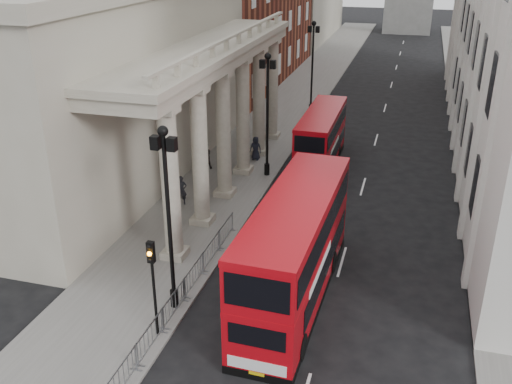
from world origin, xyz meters
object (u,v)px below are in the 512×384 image
pedestrian_a (182,190)px  pedestrian_c (256,148)px  lamp_post_north (312,61)px  traffic_light (152,272)px  lamp_post_mid (267,107)px  pedestrian_b (205,156)px  bus_near (295,248)px  lamp_post_south (168,208)px  bus_far (321,138)px

pedestrian_a → pedestrian_c: pedestrian_a is taller
lamp_post_north → traffic_light: (0.10, -34.02, -1.80)m
lamp_post_mid → pedestrian_c: lamp_post_mid is taller
pedestrian_a → pedestrian_c: size_ratio=1.04×
pedestrian_b → pedestrian_c: pedestrian_b is taller
traffic_light → bus_near: size_ratio=0.37×
lamp_post_north → pedestrian_c: (-1.56, -13.36, -3.92)m
lamp_post_south → pedestrian_c: size_ratio=4.76×
lamp_post_south → bus_near: lamp_post_south is taller
traffic_light → pedestrian_a: size_ratio=2.37×
lamp_post_south → pedestrian_b: lamp_post_south is taller
pedestrian_c → bus_far: bearing=4.3°
bus_far → pedestrian_a: bearing=-127.7°
lamp_post_south → lamp_post_north: same height
lamp_post_north → pedestrian_b: lamp_post_north is taller
lamp_post_south → lamp_post_mid: bearing=90.0°
lamp_post_mid → pedestrian_c: (-1.56, 2.64, -3.92)m
bus_far → pedestrian_a: size_ratio=5.14×
lamp_post_mid → bus_near: size_ratio=0.72×
traffic_light → bus_near: bearing=41.6°
traffic_light → bus_far: (3.08, 21.01, -1.00)m
pedestrian_a → traffic_light: bearing=-99.6°
lamp_post_mid → pedestrian_b: (-4.46, -0.08, -3.85)m
bus_near → pedestrian_c: (-6.46, 16.39, -1.58)m
lamp_post_south → bus_far: lamp_post_south is taller
lamp_post_south → pedestrian_c: (-1.56, 18.64, -3.92)m
pedestrian_c → bus_near: bearing=-68.4°
lamp_post_north → pedestrian_a: (-3.79, -22.03, -3.88)m
lamp_post_south → pedestrian_a: bearing=110.8°
lamp_post_south → traffic_light: 2.71m
lamp_post_south → pedestrian_b: (-4.46, 15.92, -3.85)m
pedestrian_a → lamp_post_mid: bearing=30.4°
traffic_light → bus_far: size_ratio=0.46×
lamp_post_south → pedestrian_a: 11.35m
traffic_light → pedestrian_a: 12.77m
lamp_post_north → lamp_post_south: bearing=-90.0°
lamp_post_mid → bus_far: lamp_post_mid is taller
bus_near → pedestrian_b: bus_near is taller
lamp_post_mid → lamp_post_north: (0.00, 16.00, 0.00)m
lamp_post_mid → traffic_light: size_ratio=1.93×
lamp_post_mid → pedestrian_a: (-3.79, -6.03, -3.88)m
pedestrian_b → lamp_post_mid: bearing=148.9°
lamp_post_north → bus_near: size_ratio=0.72×
lamp_post_north → pedestrian_a: lamp_post_north is taller
bus_far → pedestrian_b: size_ratio=4.95×
lamp_post_north → pedestrian_a: size_ratio=4.58×
pedestrian_a → pedestrian_c: bearing=48.0°
lamp_post_mid → bus_near: lamp_post_mid is taller
bus_near → pedestrian_a: (-8.69, 7.72, -1.55)m
traffic_light → bus_far: traffic_light is taller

